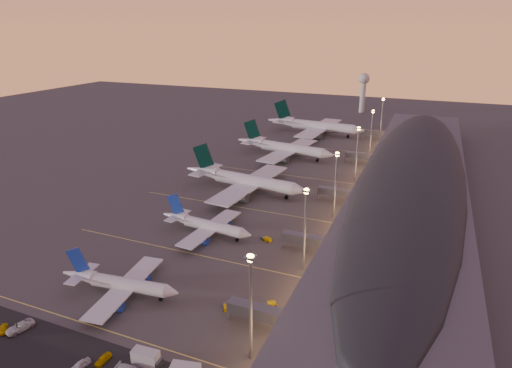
% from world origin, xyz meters
% --- Properties ---
extents(ground, '(700.00, 700.00, 0.00)m').
position_xyz_m(ground, '(0.00, 0.00, 0.00)').
color(ground, '#3C3A37').
extents(airliner_narrow_south, '(35.11, 31.58, 12.53)m').
position_xyz_m(airliner_narrow_south, '(-6.36, -31.56, 3.24)').
color(airliner_narrow_south, silver).
rests_on(airliner_narrow_south, ground).
extents(airliner_narrow_north, '(36.32, 32.53, 12.97)m').
position_xyz_m(airliner_narrow_north, '(-2.24, 9.16, 3.35)').
color(airliner_narrow_north, silver).
rests_on(airliner_narrow_north, ground).
extents(airliner_wide_near, '(60.35, 55.26, 19.30)m').
position_xyz_m(airliner_wide_near, '(-7.11, 52.58, 4.97)').
color(airliner_wide_near, silver).
rests_on(airliner_wide_near, ground).
extents(airliner_wide_mid, '(59.43, 54.70, 19.04)m').
position_xyz_m(airliner_wide_mid, '(-8.34, 110.32, 4.90)').
color(airliner_wide_mid, silver).
rests_on(airliner_wide_mid, ground).
extents(airliner_wide_far, '(68.06, 62.20, 21.77)m').
position_xyz_m(airliner_wide_far, '(-6.62, 168.53, 5.60)').
color(airliner_wide_far, silver).
rests_on(airliner_wide_far, ground).
extents(terminal_building, '(56.35, 255.00, 17.46)m').
position_xyz_m(terminal_building, '(61.84, 72.47, 8.78)').
color(terminal_building, '#525157').
rests_on(terminal_building, ground).
extents(light_masts, '(2.20, 217.20, 25.90)m').
position_xyz_m(light_masts, '(36.00, 65.00, 17.55)').
color(light_masts, gray).
rests_on(light_masts, ground).
extents(radar_tower, '(9.00, 9.00, 32.50)m').
position_xyz_m(radar_tower, '(10.00, 260.00, 21.87)').
color(radar_tower, silver).
rests_on(radar_tower, ground).
extents(service_lane, '(260.00, 16.00, 0.01)m').
position_xyz_m(service_lane, '(0.00, -56.00, 0.01)').
color(service_lane, black).
rests_on(service_lane, ground).
extents(lane_markings, '(90.00, 180.36, 0.00)m').
position_xyz_m(lane_markings, '(0.00, 40.00, 0.01)').
color(lane_markings, '#D8C659').
rests_on(lane_markings, ground).
extents(baggage_tug_a, '(3.23, 1.53, 0.94)m').
position_xyz_m(baggage_tug_a, '(29.63, -26.34, 0.43)').
color(baggage_tug_a, '#D1A600').
rests_on(baggage_tug_a, ground).
extents(baggage_tug_b, '(3.43, 2.93, 0.98)m').
position_xyz_m(baggage_tug_b, '(33.22, -20.81, 0.45)').
color(baggage_tug_b, '#D1A600').
rests_on(baggage_tug_b, ground).
extents(baggage_tug_c, '(4.32, 2.86, 1.20)m').
position_xyz_m(baggage_tug_c, '(19.32, 12.51, 0.55)').
color(baggage_tug_c, '#D1A600').
rests_on(baggage_tug_c, ground).
extents(catering_truck_a, '(6.60, 2.97, 3.62)m').
position_xyz_m(catering_truck_a, '(16.31, -50.49, 1.69)').
color(catering_truck_a, silver).
rests_on(catering_truck_a, ground).
extents(baggage_tug_d, '(2.88, 3.58, 1.01)m').
position_xyz_m(baggage_tug_d, '(23.25, -26.38, 0.46)').
color(baggage_tug_d, '#D1A600').
rests_on(baggage_tug_d, ground).
extents(service_van_a, '(4.69, 6.98, 1.78)m').
position_xyz_m(service_van_a, '(-18.76, -52.79, 0.89)').
color(service_van_a, silver).
rests_on(service_van_a, ground).
extents(service_van_b, '(3.98, 3.93, 1.36)m').
position_xyz_m(service_van_b, '(-22.00, -54.71, 0.68)').
color(service_van_b, '#D1A600').
rests_on(service_van_b, ground).
extents(service_van_c, '(2.93, 4.97, 1.59)m').
position_xyz_m(service_van_c, '(3.58, -56.78, 0.79)').
color(service_van_c, silver).
rests_on(service_van_c, ground).
extents(service_van_d, '(1.93, 4.31, 1.44)m').
position_xyz_m(service_van_d, '(6.84, -53.48, 0.72)').
color(service_van_d, '#D1A600').
rests_on(service_van_d, ground).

